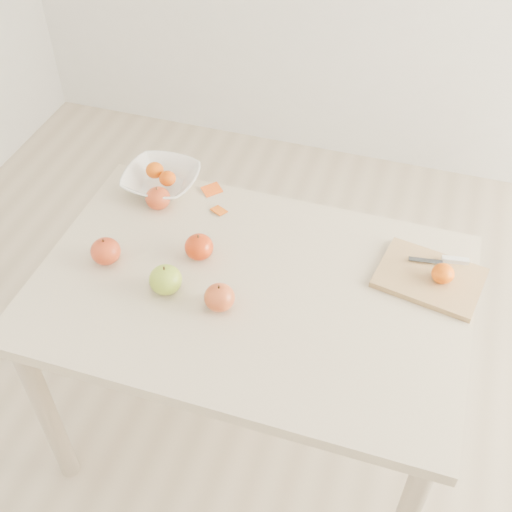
% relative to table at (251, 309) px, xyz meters
% --- Properties ---
extents(ground, '(3.50, 3.50, 0.00)m').
position_rel_table_xyz_m(ground, '(0.00, 0.00, -0.65)').
color(ground, '#C6B293').
rests_on(ground, ground).
extents(table, '(1.20, 0.80, 0.75)m').
position_rel_table_xyz_m(table, '(0.00, 0.00, 0.00)').
color(table, beige).
rests_on(table, ground).
extents(cutting_board, '(0.31, 0.25, 0.02)m').
position_rel_table_xyz_m(cutting_board, '(0.47, 0.17, 0.11)').
color(cutting_board, tan).
rests_on(cutting_board, table).
extents(board_tangerine, '(0.06, 0.06, 0.05)m').
position_rel_table_xyz_m(board_tangerine, '(0.50, 0.16, 0.14)').
color(board_tangerine, '#D86707').
rests_on(board_tangerine, cutting_board).
extents(fruit_bowl, '(0.24, 0.24, 0.06)m').
position_rel_table_xyz_m(fruit_bowl, '(-0.41, 0.33, 0.13)').
color(fruit_bowl, white).
rests_on(fruit_bowl, table).
extents(bowl_tangerine_near, '(0.06, 0.06, 0.05)m').
position_rel_table_xyz_m(bowl_tangerine_near, '(-0.43, 0.34, 0.15)').
color(bowl_tangerine_near, '#D15207').
rests_on(bowl_tangerine_near, fruit_bowl).
extents(bowl_tangerine_far, '(0.05, 0.05, 0.05)m').
position_rel_table_xyz_m(bowl_tangerine_far, '(-0.38, 0.31, 0.15)').
color(bowl_tangerine_far, '#CB3807').
rests_on(bowl_tangerine_far, fruit_bowl).
extents(orange_peel_a, '(0.07, 0.07, 0.01)m').
position_rel_table_xyz_m(orange_peel_a, '(-0.25, 0.36, 0.10)').
color(orange_peel_a, '#E25010').
rests_on(orange_peel_a, table).
extents(orange_peel_b, '(0.06, 0.05, 0.01)m').
position_rel_table_xyz_m(orange_peel_b, '(-0.19, 0.27, 0.10)').
color(orange_peel_b, '#D5570F').
rests_on(orange_peel_b, table).
extents(paring_knife, '(0.17, 0.06, 0.01)m').
position_rel_table_xyz_m(paring_knife, '(0.52, 0.24, 0.12)').
color(paring_knife, white).
rests_on(paring_knife, cutting_board).
extents(apple_green, '(0.09, 0.09, 0.08)m').
position_rel_table_xyz_m(apple_green, '(-0.22, -0.08, 0.14)').
color(apple_green, '#649B21').
rests_on(apple_green, table).
extents(apple_red_d, '(0.09, 0.09, 0.08)m').
position_rel_table_xyz_m(apple_red_d, '(-0.42, -0.03, 0.14)').
color(apple_red_d, maroon).
rests_on(apple_red_d, table).
extents(apple_red_a, '(0.08, 0.08, 0.07)m').
position_rel_table_xyz_m(apple_red_a, '(-0.38, 0.23, 0.13)').
color(apple_red_a, maroon).
rests_on(apple_red_a, table).
extents(apple_red_e, '(0.08, 0.08, 0.07)m').
position_rel_table_xyz_m(apple_red_e, '(-0.05, -0.10, 0.14)').
color(apple_red_e, maroon).
rests_on(apple_red_e, table).
extents(apple_red_b, '(0.08, 0.08, 0.08)m').
position_rel_table_xyz_m(apple_red_b, '(-0.18, 0.07, 0.14)').
color(apple_red_b, '#8F1503').
rests_on(apple_red_b, table).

